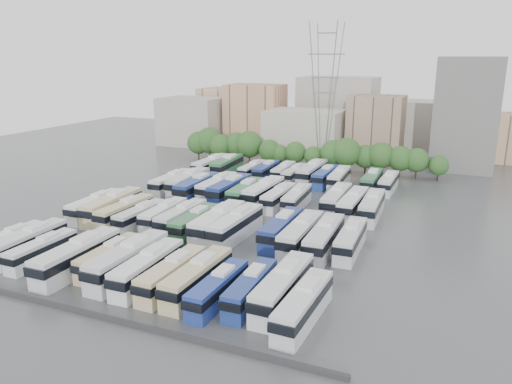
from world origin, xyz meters
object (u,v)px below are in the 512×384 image
at_px(bus_r2_s4, 217,187).
at_px(bus_r2_s5, 230,189).
at_px(bus_r2_s9, 297,198).
at_px(bus_r3_s6, 283,171).
at_px(bus_r0_s2, 42,250).
at_px(bus_r0_s4, 77,256).
at_px(bus_r2_s2, 188,182).
at_px(bus_r3_s7, 295,174).
at_px(bus_r0_s9, 198,277).
at_px(bus_r1_s3, 140,216).
at_px(bus_r2_s3, 197,187).
at_px(bus_r1_s0, 96,206).
at_px(bus_r1_s13, 351,240).
at_px(bus_r0_s7, 148,268).
at_px(bus_r0_s6, 128,260).
at_px(bus_r1_s10, 281,229).
at_px(bus_r0_s11, 251,288).
at_px(bus_r3_s4, 253,170).
at_px(bus_r3_s8, 312,172).
at_px(bus_r0_s5, 110,257).
at_px(bus_r3_s10, 339,178).
at_px(bus_r1_s8, 236,225).
at_px(bus_r1_s1, 112,206).
at_px(apartment_tower, 466,114).
at_px(bus_r1_s11, 301,234).
at_px(bus_r2_s1, 172,182).
at_px(bus_r0_s8, 172,274).
at_px(bus_r0_s12, 283,287).
at_px(bus_r2_s13, 372,207).
at_px(bus_r2_s8, 279,197).
at_px(bus_r1_s12, 324,238).
at_px(bus_r1_s2, 125,211).
at_px(bus_r1_s5, 181,217).
at_px(bus_r1_s7, 218,222).
at_px(bus_r0_s10, 218,288).
at_px(bus_r0_s0, 9,241).
at_px(bus_r3_s12, 372,181).
at_px(bus_r3_s5, 266,171).
at_px(bus_r2_s12, 353,204).
at_px(bus_r3_s1, 212,165).
at_px(bus_r3_s13, 388,183).
at_px(electricity_pylon, 325,88).
at_px(bus_r1_s4, 164,215).
at_px(bus_r2_s11, 336,200).
at_px(bus_r0_s1, 29,242).
at_px(bus_r3_s9, 325,176).
at_px(bus_r1_s6, 195,222).

xyz_separation_m(bus_r2_s4, bus_r2_s5, (3.11, -0.87, 0.08)).
height_order(bus_r2_s9, bus_r3_s6, bus_r2_s9).
height_order(bus_r0_s2, bus_r0_s4, bus_r0_s4).
height_order(bus_r2_s2, bus_r3_s7, bus_r2_s2).
distance_m(bus_r0_s9, bus_r1_s3, 25.87).
xyz_separation_m(bus_r0_s9, bus_r2_s3, (-19.85, 34.69, 0.13)).
relative_size(bus_r1_s0, bus_r1_s13, 1.01).
bearing_deg(bus_r0_s7, bus_r2_s3, 108.91).
distance_m(bus_r0_s6, bus_r1_s10, 22.61).
height_order(bus_r0_s11, bus_r1_s10, bus_r1_s10).
bearing_deg(bus_r0_s4, bus_r3_s4, 89.43).
xyz_separation_m(bus_r0_s9, bus_r2_s4, (-16.48, 36.58, 0.08)).
distance_m(bus_r2_s2, bus_r3_s8, 26.80).
relative_size(bus_r0_s5, bus_r3_s10, 0.92).
xyz_separation_m(bus_r1_s0, bus_r1_s8, (26.15, -0.20, 0.16)).
relative_size(bus_r1_s1, bus_r2_s5, 1.01).
xyz_separation_m(bus_r1_s10, bus_r2_s2, (-26.25, 18.05, 0.14)).
relative_size(apartment_tower, bus_r2_s4, 2.00).
distance_m(bus_r1_s11, bus_r2_s1, 37.97).
height_order(bus_r0_s8, bus_r0_s12, bus_r0_s12).
bearing_deg(bus_r0_s4, bus_r2_s5, 84.28).
distance_m(bus_r0_s4, bus_r2_s13, 46.85).
bearing_deg(bus_r2_s8, bus_r1_s12, -51.80).
relative_size(bus_r1_s2, bus_r1_s8, 0.91).
distance_m(bus_r1_s5, bus_r1_s7, 6.72).
distance_m(bus_r0_s10, bus_r1_s11, 19.14).
bearing_deg(bus_r0_s0, bus_r3_s12, 55.78).
bearing_deg(bus_r0_s5, bus_r1_s8, 57.76).
height_order(bus_r1_s13, bus_r3_s5, bus_r1_s13).
xyz_separation_m(bus_r2_s12, bus_r3_s6, (-19.71, 19.60, -0.31)).
distance_m(bus_r0_s6, bus_r2_s5, 35.31).
relative_size(bus_r1_s13, bus_r2_s2, 0.88).
height_order(bus_r2_s5, bus_r3_s6, bus_r2_s5).
xyz_separation_m(bus_r2_s1, bus_r3_s1, (0.12, 16.66, 0.12)).
bearing_deg(bus_r3_s13, bus_r0_s2, -123.43).
height_order(electricity_pylon, bus_r3_s4, electricity_pylon).
xyz_separation_m(apartment_tower, bus_r1_s4, (-42.39, -63.42, -11.24)).
bearing_deg(bus_r1_s1, bus_r2_s13, 21.11).
relative_size(bus_r1_s12, bus_r2_s11, 1.02).
distance_m(bus_r0_s1, bus_r0_s8, 23.37).
xyz_separation_m(bus_r0_s8, bus_r3_s4, (-13.50, 54.22, -0.17)).
height_order(bus_r0_s4, bus_r1_s10, bus_r0_s4).
distance_m(bus_r1_s5, bus_r2_s13, 31.43).
distance_m(bus_r2_s3, bus_r3_s9, 27.43).
height_order(bus_r1_s5, bus_r2_s13, bus_r2_s13).
relative_size(bus_r0_s6, bus_r3_s4, 1.26).
distance_m(bus_r0_s5, bus_r1_s0, 23.19).
xyz_separation_m(bus_r1_s0, bus_r1_s6, (19.56, -0.76, -0.06)).
xyz_separation_m(bus_r2_s4, bus_r3_s8, (13.23, 18.40, 0.10)).
distance_m(bus_r0_s12, bus_r2_s12, 34.27).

